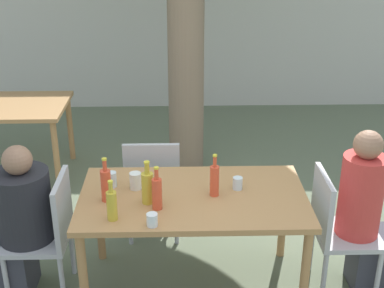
{
  "coord_description": "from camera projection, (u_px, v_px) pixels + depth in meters",
  "views": [
    {
      "loc": [
        -0.09,
        -3.19,
        2.55
      ],
      "look_at": [
        0.0,
        0.3,
        1.02
      ],
      "focal_mm": 50.0,
      "sensor_mm": 36.0,
      "label": 1
    }
  ],
  "objects": [
    {
      "name": "drinking_glass_2",
      "position": [
        152.0,
        220.0,
        3.27
      ],
      "size": [
        0.07,
        0.07,
        0.08
      ],
      "color": "white",
      "rests_on": "dining_table_front"
    },
    {
      "name": "drinking_glass_1",
      "position": [
        238.0,
        183.0,
        3.7
      ],
      "size": [
        0.07,
        0.07,
        0.09
      ],
      "color": "silver",
      "rests_on": "dining_table_front"
    },
    {
      "name": "person_seated_0",
      "position": [
        15.0,
        229.0,
        3.71
      ],
      "size": [
        0.59,
        0.38,
        1.15
      ],
      "rotation": [
        0.0,
        0.0,
        -1.57
      ],
      "color": "#383842",
      "rests_on": "ground_plane"
    },
    {
      "name": "drinking_glass_0",
      "position": [
        135.0,
        181.0,
        3.7
      ],
      "size": [
        0.08,
        0.08,
        0.12
      ],
      "color": "silver",
      "rests_on": "dining_table_front"
    },
    {
      "name": "patio_chair_2",
      "position": [
        153.0,
        183.0,
        4.35
      ],
      "size": [
        0.44,
        0.44,
        0.91
      ],
      "rotation": [
        0.0,
        0.0,
        3.14
      ],
      "color": "#B2B2B7",
      "rests_on": "ground_plane"
    },
    {
      "name": "oil_cruet_1",
      "position": [
        148.0,
        187.0,
        3.5
      ],
      "size": [
        0.08,
        0.08,
        0.3
      ],
      "color": "gold",
      "rests_on": "dining_table_front"
    },
    {
      "name": "patio_chair_1",
      "position": [
        336.0,
        225.0,
        3.76
      ],
      "size": [
        0.44,
        0.44,
        0.91
      ],
      "rotation": [
        0.0,
        0.0,
        1.57
      ],
      "color": "#B2B2B7",
      "rests_on": "ground_plane"
    },
    {
      "name": "drinking_glass_3",
      "position": [
        112.0,
        179.0,
        3.73
      ],
      "size": [
        0.07,
        0.07,
        0.11
      ],
      "color": "silver",
      "rests_on": "dining_table_front"
    },
    {
      "name": "soda_bottle_2",
      "position": [
        157.0,
        193.0,
        3.43
      ],
      "size": [
        0.07,
        0.07,
        0.3
      ],
      "color": "#DB4C2D",
      "rests_on": "dining_table_front"
    },
    {
      "name": "oil_cruet_4",
      "position": [
        112.0,
        205.0,
        3.31
      ],
      "size": [
        0.07,
        0.07,
        0.27
      ],
      "color": "gold",
      "rests_on": "dining_table_front"
    },
    {
      "name": "cafe_building_wall",
      "position": [
        185.0,
        5.0,
        7.06
      ],
      "size": [
        10.0,
        0.08,
        2.8
      ],
      "color": "beige",
      "rests_on": "ground_plane"
    },
    {
      "name": "soda_bottle_0",
      "position": [
        214.0,
        180.0,
        3.59
      ],
      "size": [
        0.06,
        0.06,
        0.3
      ],
      "color": "#DB4C2D",
      "rests_on": "dining_table_front"
    },
    {
      "name": "ground_plane",
      "position": [
        193.0,
        287.0,
        3.94
      ],
      "size": [
        30.0,
        30.0,
        0.0
      ],
      "primitive_type": "plane",
      "color": "#667056"
    },
    {
      "name": "person_seated_1",
      "position": [
        370.0,
        221.0,
        3.76
      ],
      "size": [
        0.55,
        0.3,
        1.23
      ],
      "rotation": [
        0.0,
        0.0,
        1.57
      ],
      "color": "#383842",
      "rests_on": "ground_plane"
    },
    {
      "name": "soda_bottle_3",
      "position": [
        106.0,
        184.0,
        3.52
      ],
      "size": [
        0.07,
        0.07,
        0.31
      ],
      "color": "#DB4C2D",
      "rests_on": "dining_table_front"
    },
    {
      "name": "dining_table_front",
      "position": [
        193.0,
        206.0,
        3.67
      ],
      "size": [
        1.55,
        0.89,
        0.77
      ],
      "color": "#B27F4C",
      "rests_on": "ground_plane"
    },
    {
      "name": "dining_table_back",
      "position": [
        12.0,
        114.0,
        5.37
      ],
      "size": [
        1.09,
        0.85,
        0.77
      ],
      "color": "#B27F4C",
      "rests_on": "ground_plane"
    },
    {
      "name": "patio_chair_0",
      "position": [
        49.0,
        229.0,
        3.71
      ],
      "size": [
        0.44,
        0.44,
        0.91
      ],
      "rotation": [
        0.0,
        0.0,
        -1.57
      ],
      "color": "#B2B2B7",
      "rests_on": "ground_plane"
    }
  ]
}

